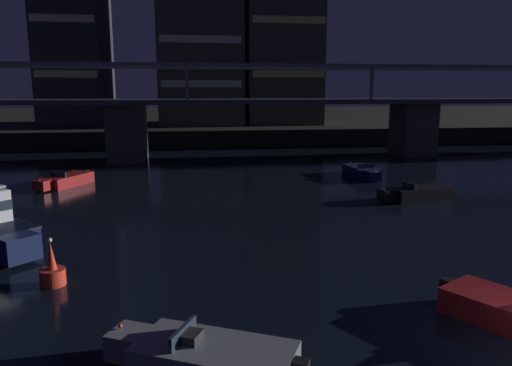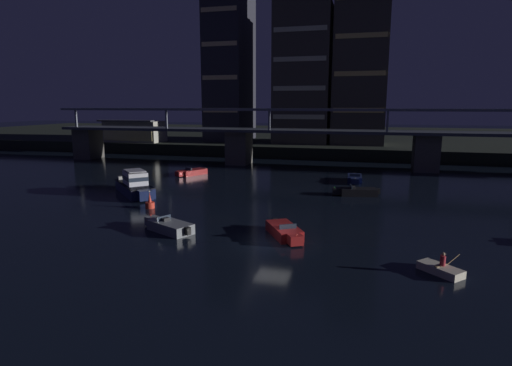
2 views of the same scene
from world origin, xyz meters
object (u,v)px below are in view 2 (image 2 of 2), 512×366
object	(u,v)px
speedboat_near_right	(355,179)
speedboat_mid_center	(285,231)
river_bridge	(327,141)
tower_west_tall	(304,75)
speedboat_near_center	(169,226)
speedboat_far_left	(357,192)
tower_west_low	(230,63)
channel_buoy	(150,203)
cabin_cruiser_near_left	(135,185)
dinghy_with_paddler	(441,269)
speedboat_mid_right	(192,172)
tower_central	(361,56)
waterfront_pavilion	(135,131)

from	to	relation	value
speedboat_near_right	speedboat_mid_center	bearing A→B (deg)	-99.80
river_bridge	tower_west_tall	size ratio (longest dim) A/B	3.42
speedboat_near_center	speedboat_far_left	distance (m)	22.65
tower_west_low	speedboat_near_right	size ratio (longest dim) A/B	6.50
tower_west_low	channel_buoy	world-z (taller)	tower_west_low
channel_buoy	river_bridge	bearing A→B (deg)	66.48
speedboat_mid_center	river_bridge	bearing A→B (deg)	90.77
cabin_cruiser_near_left	tower_west_tall	bearing A→B (deg)	75.90
speedboat_far_left	channel_buoy	bearing A→B (deg)	-149.63
speedboat_far_left	dinghy_with_paddler	world-z (taller)	dinghy_with_paddler
cabin_cruiser_near_left	speedboat_near_right	distance (m)	27.76
river_bridge	speedboat_near_right	world-z (taller)	river_bridge
tower_west_low	speedboat_mid_center	xyz separation A→B (m)	(24.34, -59.65, -18.58)
speedboat_far_left	channel_buoy	distance (m)	22.41
river_bridge	speedboat_mid_right	world-z (taller)	river_bridge
speedboat_near_center	dinghy_with_paddler	xyz separation A→B (m)	(19.63, -3.53, -0.14)
tower_central	dinghy_with_paddler	size ratio (longest dim) A/B	13.01
tower_west_low	speedboat_near_center	size ratio (longest dim) A/B	6.85
river_bridge	speedboat_far_left	distance (m)	21.82
dinghy_with_paddler	speedboat_far_left	bearing A→B (deg)	104.61
speedboat_mid_right	speedboat_far_left	bearing A→B (deg)	-18.67
speedboat_mid_center	speedboat_mid_right	distance (m)	30.74
tower_west_tall	dinghy_with_paddler	distance (m)	66.89
speedboat_near_right	speedboat_mid_center	xyz separation A→B (m)	(-4.35, -25.19, 0.00)
speedboat_mid_center	cabin_cruiser_near_left	bearing A→B (deg)	150.87
tower_central	channel_buoy	xyz separation A→B (m)	(-18.17, -51.02, -18.77)
tower_west_tall	speedboat_near_right	size ratio (longest dim) A/B	5.35
speedboat_near_right	channel_buoy	bearing A→B (deg)	-133.51
waterfront_pavilion	speedboat_mid_center	size ratio (longest dim) A/B	2.56
tower_central	speedboat_mid_right	bearing A→B (deg)	-124.87
river_bridge	channel_buoy	bearing A→B (deg)	-113.52
river_bridge	speedboat_mid_right	xyz separation A→B (m)	(-17.98, -12.91, -3.88)
tower_central	speedboat_far_left	distance (m)	43.94
tower_west_tall	speedboat_mid_right	xyz separation A→B (m)	(-10.93, -33.34, -15.58)
tower_west_low	speedboat_near_right	world-z (taller)	tower_west_low
speedboat_mid_center	channel_buoy	size ratio (longest dim) A/B	2.75
tower_west_tall	dinghy_with_paddler	size ratio (longest dim) A/B	10.56
tower_central	cabin_cruiser_near_left	size ratio (longest dim) A/B	4.34
channel_buoy	dinghy_with_paddler	size ratio (longest dim) A/B	0.67
tower_central	speedboat_near_center	distance (m)	61.80
speedboat_far_left	speedboat_near_center	bearing A→B (deg)	-128.46
tower_west_low	speedboat_near_right	xyz separation A→B (m)	(28.69, -34.46, -18.58)
speedboat_near_right	speedboat_mid_right	xyz separation A→B (m)	(-22.84, -0.63, 0.00)
tower_central	speedboat_mid_center	size ratio (longest dim) A/B	7.09
channel_buoy	waterfront_pavilion	bearing A→B (deg)	122.38
speedboat_mid_center	channel_buoy	distance (m)	15.44
speedboat_near_right	speedboat_far_left	bearing A→B (deg)	-86.68
speedboat_near_right	speedboat_far_left	xyz separation A→B (m)	(0.49, -8.51, 0.00)
channel_buoy	tower_central	bearing A→B (deg)	70.40
waterfront_pavilion	tower_central	bearing A→B (deg)	8.61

